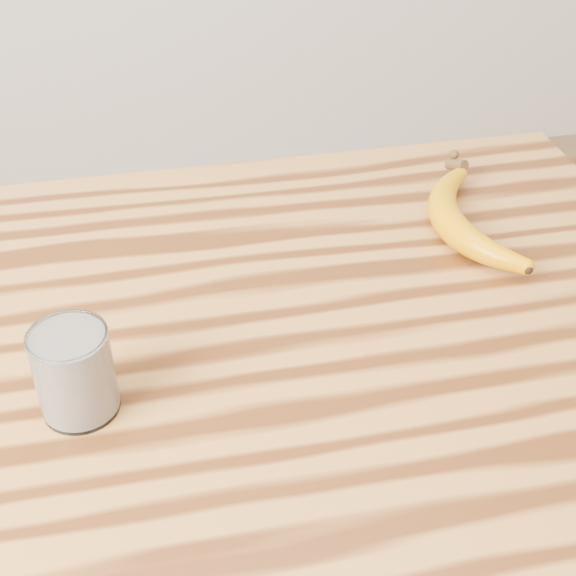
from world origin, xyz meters
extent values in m
cube|color=#A86E32|center=(0.00, 0.00, 0.88)|extent=(1.20, 0.80, 0.04)
cylinder|color=brown|center=(0.54, 0.34, 0.43)|extent=(0.06, 0.06, 0.86)
cylinder|color=white|center=(-0.10, -0.06, 0.95)|extent=(0.07, 0.07, 0.09)
torus|color=white|center=(-0.10, -0.06, 0.99)|extent=(0.07, 0.07, 0.00)
cylinder|color=white|center=(-0.10, -0.06, 0.95)|extent=(0.07, 0.07, 0.09)
camera|label=1|loc=(-0.02, -0.63, 1.46)|focal=50.00mm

